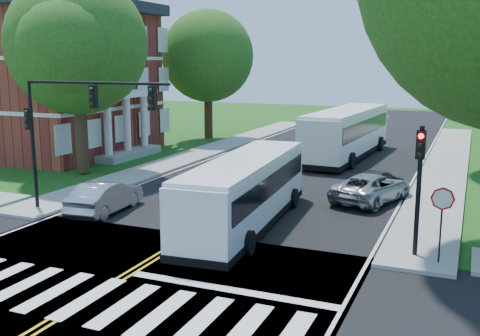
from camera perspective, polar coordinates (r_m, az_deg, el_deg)
The scene contains 21 objects.
ground at distance 17.28m, azimuth -14.09°, elevation -12.12°, with size 140.00×140.00×0.00m, color #1C4A12.
road at distance 32.81m, azimuth 4.97°, elevation -0.85°, with size 14.00×96.00×0.01m, color black.
cross_road at distance 17.27m, azimuth -14.09°, elevation -12.10°, with size 60.00×12.00×0.01m, color black.
center_line at distance 36.57m, azimuth 6.89°, elevation 0.34°, with size 0.36×70.00×0.01m, color gold.
edge_line_w at distance 38.94m, azimuth -2.78°, elevation 1.05°, with size 0.12×70.00×0.01m, color silver.
edge_line_e at distance 35.37m, azimuth 17.54°, elevation -0.45°, with size 0.12×70.00×0.01m, color silver.
crosswalk at distance 16.91m, azimuth -15.13°, elevation -12.64°, with size 12.60×3.00×0.01m, color silver.
stop_bar at distance 16.89m, azimuth -0.92°, elevation -12.27°, with size 6.60×0.40×0.01m, color silver.
sidewalk_nw at distance 42.24m, azimuth -2.87°, elevation 1.90°, with size 2.60×40.00×0.15m, color gray.
sidewalk_ne at distance 38.22m, azimuth 20.21°, elevation 0.29°, with size 2.60×40.00×0.15m, color gray.
tree_west_near at distance 34.07m, azimuth -16.22°, elevation 11.92°, with size 8.00×8.00×11.40m.
tree_west_far at distance 47.40m, azimuth -3.29°, elevation 11.27°, with size 7.60×7.60×10.67m.
brick_building at distance 45.50m, azimuth -21.70°, elevation 8.56°, with size 20.00×13.00×10.80m.
signal_nw at distance 24.72m, azimuth -16.59°, elevation 5.15°, with size 7.15×0.46×5.66m.
signal_ne at distance 19.47m, azimuth 17.76°, elevation -0.57°, with size 0.30×0.46×4.40m.
stop_sign at distance 19.18m, azimuth 19.85°, elevation -3.73°, with size 0.76×0.08×2.53m.
bus_lead at distance 22.67m, azimuth 0.57°, elevation -2.30°, with size 3.19×10.96×2.79m.
bus_follow at distance 39.43m, azimuth 10.80°, elevation 3.58°, with size 3.71×13.07×3.35m.
hatchback at distance 25.51m, azimuth -13.53°, elevation -2.87°, with size 1.51×4.34×1.43m, color #A7A8AD.
suv at distance 27.44m, azimuth 13.25°, elevation -1.95°, with size 2.27×4.93×1.37m, color #A2A4A9.
dark_sedan at distance 29.01m, azimuth 13.73°, elevation -1.42°, with size 1.74×4.27×1.24m, color black.
Camera 1 is at (9.74, -12.62, 6.65)m, focal length 42.00 mm.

